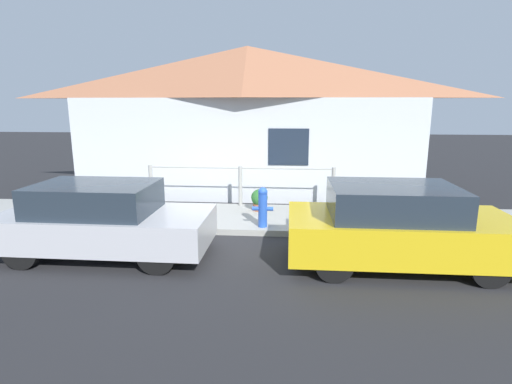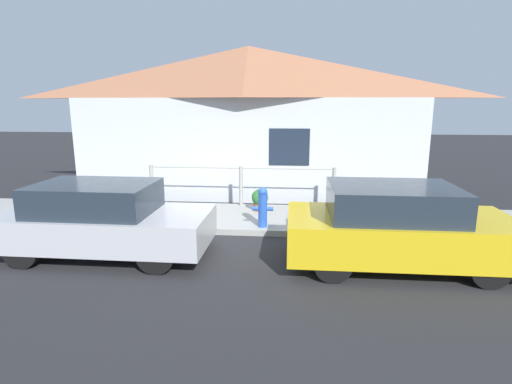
% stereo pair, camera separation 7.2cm
% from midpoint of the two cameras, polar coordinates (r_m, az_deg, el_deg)
% --- Properties ---
extents(ground_plane, '(60.00, 60.00, 0.00)m').
position_cam_midpoint_polar(ground_plane, '(8.62, -4.16, -6.21)').
color(ground_plane, '#262628').
extents(sidewalk, '(24.00, 2.24, 0.13)m').
position_cam_midpoint_polar(sidewalk, '(9.66, -3.14, -3.72)').
color(sidewalk, '#9E9E99').
rests_on(sidewalk, ground_plane).
extents(house, '(10.30, 2.23, 4.39)m').
position_cam_midpoint_polar(house, '(12.03, -1.46, 15.76)').
color(house, silver).
rests_on(house, ground_plane).
extents(fence, '(4.90, 0.10, 1.04)m').
position_cam_midpoint_polar(fence, '(10.44, -2.45, 1.17)').
color(fence, '#999993').
rests_on(fence, sidewalk).
extents(car_left, '(3.83, 1.66, 1.36)m').
position_cam_midpoint_polar(car_left, '(7.83, -21.27, -3.76)').
color(car_left, '#B7B7BC').
rests_on(car_left, ground_plane).
extents(car_right, '(3.81, 1.77, 1.42)m').
position_cam_midpoint_polar(car_right, '(7.28, 19.30, -4.64)').
color(car_right, gold).
rests_on(car_right, ground_plane).
extents(fire_hydrant, '(0.46, 0.20, 0.88)m').
position_cam_midpoint_polar(fire_hydrant, '(8.63, 0.73, -2.05)').
color(fire_hydrant, blue).
rests_on(fire_hydrant, sidewalk).
extents(potted_plant_near_hydrant, '(0.42, 0.42, 0.54)m').
position_cam_midpoint_polar(potted_plant_near_hydrant, '(9.99, 0.29, -1.06)').
color(potted_plant_near_hydrant, '#9E5638').
rests_on(potted_plant_near_hydrant, sidewalk).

